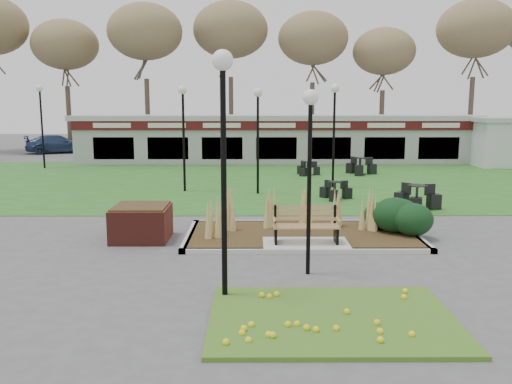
{
  "coord_description": "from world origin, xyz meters",
  "views": [
    {
      "loc": [
        -1.34,
        -13.39,
        3.72
      ],
      "look_at": [
        -1.28,
        2.0,
        1.14
      ],
      "focal_mm": 38.0,
      "sensor_mm": 36.0,
      "label": 1
    }
  ],
  "objects_px": {
    "bistro_set_a": "(307,171)",
    "lamp_post_near_left": "(223,120)",
    "bistro_set_c": "(417,201)",
    "brick_planter": "(141,222)",
    "car_black": "(139,144)",
    "food_pavilion": "(275,139)",
    "service_hut": "(509,141)",
    "lamp_post_mid_left": "(258,117)",
    "lamp_post_far_left": "(41,108)",
    "park_bench": "(306,224)",
    "lamp_post_far_right": "(334,113)",
    "lamp_post_mid_right": "(183,115)",
    "bistro_set_d": "(335,193)",
    "car_blue": "(58,144)",
    "lamp_post_near_right": "(310,141)",
    "bistro_set_b": "(361,169)"
  },
  "relations": [
    {
      "from": "park_bench",
      "to": "brick_planter",
      "type": "relative_size",
      "value": 1.13
    },
    {
      "from": "car_blue",
      "to": "service_hut",
      "type": "bearing_deg",
      "value": -128.2
    },
    {
      "from": "lamp_post_mid_left",
      "to": "lamp_post_mid_right",
      "type": "distance_m",
      "value": 3.12
    },
    {
      "from": "car_black",
      "to": "bistro_set_d",
      "type": "bearing_deg",
      "value": -153.68
    },
    {
      "from": "bistro_set_a",
      "to": "bistro_set_c",
      "type": "xyz_separation_m",
      "value": [
        2.94,
        -8.98,
        0.06
      ]
    },
    {
      "from": "lamp_post_far_right",
      "to": "bistro_set_b",
      "type": "distance_m",
      "value": 5.57
    },
    {
      "from": "lamp_post_mid_left",
      "to": "lamp_post_mid_right",
      "type": "relative_size",
      "value": 0.97
    },
    {
      "from": "lamp_post_mid_left",
      "to": "lamp_post_mid_right",
      "type": "bearing_deg",
      "value": 168.32
    },
    {
      "from": "bistro_set_a",
      "to": "lamp_post_near_left",
      "type": "bearing_deg",
      "value": -100.61
    },
    {
      "from": "food_pavilion",
      "to": "lamp_post_mid_right",
      "type": "distance_m",
      "value": 11.87
    },
    {
      "from": "car_blue",
      "to": "car_black",
      "type": "bearing_deg",
      "value": -123.62
    },
    {
      "from": "service_hut",
      "to": "lamp_post_far_left",
      "type": "distance_m",
      "value": 26.74
    },
    {
      "from": "food_pavilion",
      "to": "service_hut",
      "type": "relative_size",
      "value": 5.59
    },
    {
      "from": "brick_planter",
      "to": "car_black",
      "type": "xyz_separation_m",
      "value": [
        -5.09,
        24.01,
        0.3
      ]
    },
    {
      "from": "lamp_post_near_right",
      "to": "lamp_post_mid_right",
      "type": "xyz_separation_m",
      "value": [
        -4.07,
        11.03,
        0.29
      ]
    },
    {
      "from": "food_pavilion",
      "to": "bistro_set_b",
      "type": "distance_m",
      "value": 7.17
    },
    {
      "from": "lamp_post_near_left",
      "to": "bistro_set_a",
      "type": "bearing_deg",
      "value": 79.39
    },
    {
      "from": "lamp_post_near_right",
      "to": "bistro_set_d",
      "type": "relative_size",
      "value": 3.21
    },
    {
      "from": "park_bench",
      "to": "lamp_post_near_right",
      "type": "bearing_deg",
      "value": -94.06
    },
    {
      "from": "lamp_post_mid_left",
      "to": "lamp_post_far_left",
      "type": "distance_m",
      "value": 14.76
    },
    {
      "from": "lamp_post_far_left",
      "to": "car_black",
      "type": "height_order",
      "value": "lamp_post_far_left"
    },
    {
      "from": "service_hut",
      "to": "lamp_post_mid_left",
      "type": "xyz_separation_m",
      "value": [
        -14.67,
        -9.62,
        1.65
      ]
    },
    {
      "from": "bistro_set_a",
      "to": "bistro_set_c",
      "type": "distance_m",
      "value": 9.45
    },
    {
      "from": "bistro_set_d",
      "to": "car_blue",
      "type": "bearing_deg",
      "value": 132.32
    },
    {
      "from": "bistro_set_d",
      "to": "lamp_post_mid_left",
      "type": "bearing_deg",
      "value": 156.32
    },
    {
      "from": "lamp_post_far_left",
      "to": "bistro_set_c",
      "type": "xyz_separation_m",
      "value": [
        17.46,
        -12.0,
        -3.08
      ]
    },
    {
      "from": "lamp_post_near_right",
      "to": "lamp_post_near_left",
      "type": "bearing_deg",
      "value": -139.51
    },
    {
      "from": "lamp_post_near_right",
      "to": "bistro_set_b",
      "type": "bearing_deg",
      "value": 75.1
    },
    {
      "from": "bistro_set_c",
      "to": "lamp_post_near_left",
      "type": "bearing_deg",
      "value": -126.15
    },
    {
      "from": "lamp_post_near_left",
      "to": "lamp_post_mid_right",
      "type": "relative_size",
      "value": 1.06
    },
    {
      "from": "brick_planter",
      "to": "bistro_set_d",
      "type": "height_order",
      "value": "brick_planter"
    },
    {
      "from": "lamp_post_far_right",
      "to": "lamp_post_mid_left",
      "type": "bearing_deg",
      "value": -153.91
    },
    {
      "from": "lamp_post_mid_right",
      "to": "bistro_set_a",
      "type": "distance_m",
      "value": 8.06
    },
    {
      "from": "service_hut",
      "to": "car_blue",
      "type": "height_order",
      "value": "service_hut"
    },
    {
      "from": "brick_planter",
      "to": "car_black",
      "type": "relative_size",
      "value": 0.32
    },
    {
      "from": "lamp_post_mid_left",
      "to": "bistro_set_c",
      "type": "height_order",
      "value": "lamp_post_mid_left"
    },
    {
      "from": "park_bench",
      "to": "brick_planter",
      "type": "height_order",
      "value": "park_bench"
    },
    {
      "from": "park_bench",
      "to": "bistro_set_c",
      "type": "distance_m",
      "value": 6.42
    },
    {
      "from": "lamp_post_far_right",
      "to": "brick_planter",
      "type": "bearing_deg",
      "value": -125.94
    },
    {
      "from": "bistro_set_c",
      "to": "car_black",
      "type": "xyz_separation_m",
      "value": [
        -13.81,
        20.01,
        0.47
      ]
    },
    {
      "from": "bistro_set_b",
      "to": "car_blue",
      "type": "xyz_separation_m",
      "value": [
        -19.82,
        11.98,
        0.36
      ]
    },
    {
      "from": "park_bench",
      "to": "brick_planter",
      "type": "bearing_deg",
      "value": 170.31
    },
    {
      "from": "lamp_post_mid_right",
      "to": "bistro_set_a",
      "type": "relative_size",
      "value": 3.43
    },
    {
      "from": "lamp_post_far_left",
      "to": "bistro_set_b",
      "type": "bearing_deg",
      "value": -9.04
    },
    {
      "from": "car_black",
      "to": "car_blue",
      "type": "relative_size",
      "value": 1.03
    },
    {
      "from": "park_bench",
      "to": "service_hut",
      "type": "xyz_separation_m",
      "value": [
        13.5,
        17.75,
        0.86
      ]
    },
    {
      "from": "lamp_post_far_left",
      "to": "bistro_set_c",
      "type": "height_order",
      "value": "lamp_post_far_left"
    },
    {
      "from": "brick_planter",
      "to": "lamp_post_near_right",
      "type": "height_order",
      "value": "lamp_post_near_right"
    },
    {
      "from": "park_bench",
      "to": "lamp_post_far_right",
      "type": "xyz_separation_m",
      "value": [
        2.12,
        9.74,
        2.66
      ]
    },
    {
      "from": "lamp_post_mid_left",
      "to": "bistro_set_c",
      "type": "relative_size",
      "value": 2.66
    }
  ]
}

